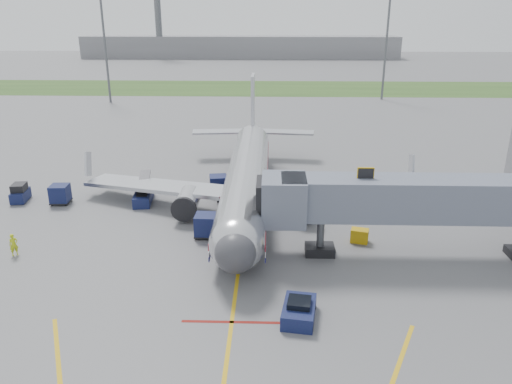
{
  "coord_description": "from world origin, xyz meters",
  "views": [
    {
      "loc": [
        2.21,
        -29.07,
        17.45
      ],
      "look_at": [
        1.02,
        9.78,
        3.2
      ],
      "focal_mm": 35.0,
      "sensor_mm": 36.0,
      "label": 1
    }
  ],
  "objects_px": {
    "pushback_tug": "(299,311)",
    "baggage_tug": "(20,193)",
    "airliner": "(247,177)",
    "belt_loader": "(143,196)",
    "ramp_worker": "(14,245)"
  },
  "relations": [
    {
      "from": "pushback_tug",
      "to": "baggage_tug",
      "type": "distance_m",
      "value": 32.08
    },
    {
      "from": "belt_loader",
      "to": "ramp_worker",
      "type": "height_order",
      "value": "belt_loader"
    },
    {
      "from": "pushback_tug",
      "to": "ramp_worker",
      "type": "bearing_deg",
      "value": 160.16
    },
    {
      "from": "airliner",
      "to": "baggage_tug",
      "type": "distance_m",
      "value": 22.05
    },
    {
      "from": "belt_loader",
      "to": "ramp_worker",
      "type": "relative_size",
      "value": 2.85
    },
    {
      "from": "airliner",
      "to": "ramp_worker",
      "type": "xyz_separation_m",
      "value": [
        -17.01,
        -11.17,
        -1.78
      ]
    },
    {
      "from": "pushback_tug",
      "to": "baggage_tug",
      "type": "relative_size",
      "value": 1.26
    },
    {
      "from": "baggage_tug",
      "to": "ramp_worker",
      "type": "relative_size",
      "value": 1.52
    },
    {
      "from": "belt_loader",
      "to": "pushback_tug",
      "type": "bearing_deg",
      "value": -53.6
    },
    {
      "from": "pushback_tug",
      "to": "ramp_worker",
      "type": "height_order",
      "value": "ramp_worker"
    },
    {
      "from": "airliner",
      "to": "baggage_tug",
      "type": "height_order",
      "value": "airliner"
    },
    {
      "from": "airliner",
      "to": "belt_loader",
      "type": "distance_m",
      "value": 10.22
    },
    {
      "from": "airliner",
      "to": "ramp_worker",
      "type": "relative_size",
      "value": 20.56
    },
    {
      "from": "baggage_tug",
      "to": "ramp_worker",
      "type": "height_order",
      "value": "baggage_tug"
    },
    {
      "from": "ramp_worker",
      "to": "belt_loader",
      "type": "bearing_deg",
      "value": 19.4
    }
  ]
}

